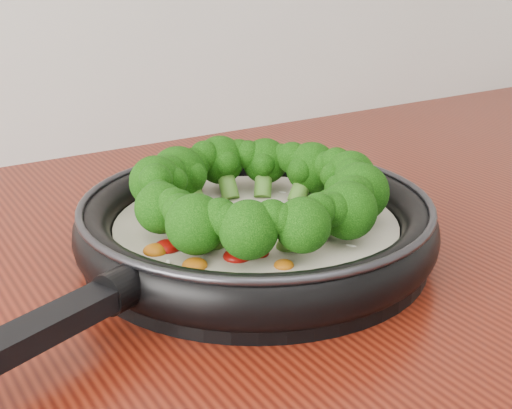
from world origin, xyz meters
TOP-DOWN VIEW (x-y plane):
  - skillet at (-0.07, 1.10)m, footprint 0.53×0.42m

SIDE VIEW (x-z plane):
  - skillet at x=-0.07m, z-range 0.89..0.98m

